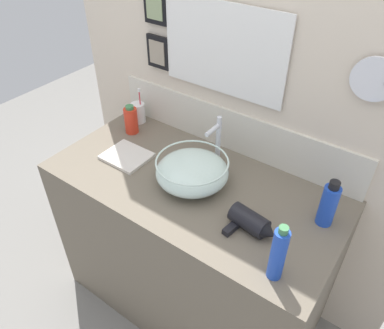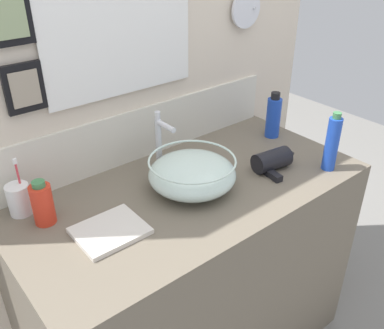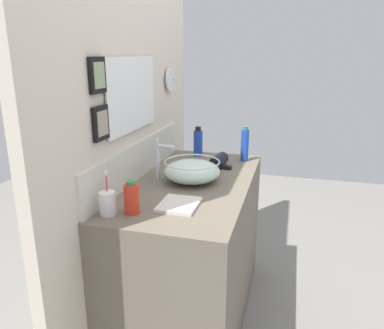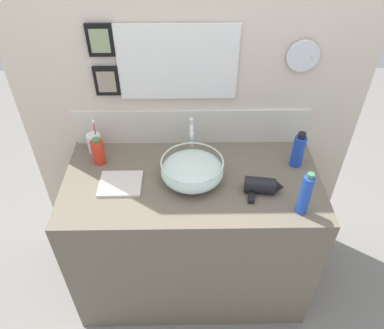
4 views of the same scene
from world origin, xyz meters
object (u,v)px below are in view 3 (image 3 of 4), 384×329
Objects in this scene: faucet at (159,156)px; toothbrush_cup at (108,203)px; glass_bowl_sink at (192,171)px; lotion_bottle at (245,145)px; hand_towel at (179,205)px; spray_bottle at (198,143)px; shampoo_bottle at (132,198)px; hair_drier at (220,160)px.

faucet is 0.54m from toothbrush_cup.
toothbrush_cup is at bearing 155.45° from glass_bowl_sink.
lotion_bottle is 0.88m from hand_towel.
shampoo_bottle is at bearing 177.92° from spray_bottle.
toothbrush_cup is 0.94× the size of hand_towel.
spray_bottle is at bearing 8.92° from hand_towel.
glass_bowl_sink reaches higher than hand_towel.
shampoo_bottle is at bearing -66.99° from toothbrush_cup.
shampoo_bottle is 0.65× the size of lotion_bottle.
faucet is at bearing 90.00° from glass_bowl_sink.
faucet is 1.17× the size of hair_drier.
glass_bowl_sink is at bearing -16.45° from shampoo_bottle.
glass_bowl_sink is 0.51m from shampoo_bottle.
toothbrush_cup is 0.84× the size of lotion_bottle.
glass_bowl_sink is 1.34× the size of faucet.
hair_drier is 0.84× the size of lotion_bottle.
glass_bowl_sink is 0.55m from lotion_bottle.
toothbrush_cup is 1.13m from lotion_bottle.
glass_bowl_sink is 2.04× the size of shampoo_bottle.
glass_bowl_sink is at bearing -24.55° from toothbrush_cup.
toothbrush_cup is at bearing 172.87° from spray_bottle.
toothbrush_cup is (-0.87, 0.33, 0.02)m from hair_drier.
lotion_bottle is 1.12× the size of hand_towel.
toothbrush_cup reaches higher than shampoo_bottle.
lotion_bottle reaches higher than spray_bottle.
faucet reaches higher than glass_bowl_sink.
glass_bowl_sink is at bearing -169.11° from spray_bottle.
toothbrush_cup is at bearing 113.01° from shampoo_bottle.
faucet is at bearing 5.36° from shampoo_bottle.
lotion_bottle reaches higher than hand_towel.
shampoo_bottle reaches higher than glass_bowl_sink.
glass_bowl_sink is at bearing 5.81° from hand_towel.
lotion_bottle is (0.99, -0.37, 0.04)m from shampoo_bottle.
hair_drier is 0.70m from hand_towel.
spray_bottle reaches higher than hand_towel.
toothbrush_cup is (-0.53, 0.05, -0.08)m from faucet.
hand_towel is (-0.86, 0.19, -0.10)m from lotion_bottle.
glass_bowl_sink is 0.36m from hair_drier.
faucet is 1.52× the size of shampoo_bottle.
faucet is at bearing 32.43° from hand_towel.
toothbrush_cup is at bearing 158.96° from hair_drier.
spray_bottle is (1.08, -0.14, 0.04)m from toothbrush_cup.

